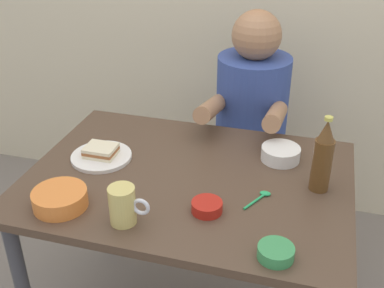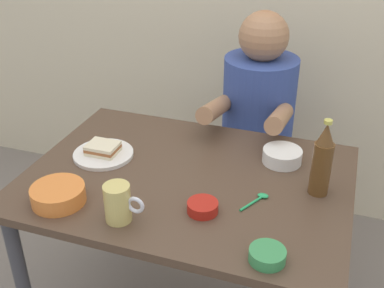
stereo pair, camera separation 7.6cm
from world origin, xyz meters
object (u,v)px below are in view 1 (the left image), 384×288
(plate_orange, at_px, (101,157))
(beer_bottle, at_px, (323,157))
(person_seated, at_px, (252,102))
(beer_mug, at_px, (123,205))
(dining_table, at_px, (188,198))
(rice_bowl_white, at_px, (281,153))
(stool, at_px, (247,179))
(sandwich, at_px, (101,151))

(plate_orange, height_order, beer_bottle, beer_bottle)
(person_seated, bearing_deg, beer_mug, -103.95)
(dining_table, distance_m, plate_orange, 0.35)
(person_seated, height_order, rice_bowl_white, person_seated)
(beer_mug, relative_size, beer_bottle, 0.48)
(plate_orange, bearing_deg, dining_table, -4.91)
(stool, bearing_deg, beer_mug, -103.79)
(plate_orange, relative_size, rice_bowl_white, 1.57)
(stool, height_order, sandwich, sandwich)
(beer_mug, distance_m, rice_bowl_white, 0.63)
(dining_table, distance_m, person_seated, 0.64)
(stool, xyz_separation_m, sandwich, (-0.45, -0.60, 0.42))
(dining_table, xyz_separation_m, beer_bottle, (0.43, 0.05, 0.21))
(plate_orange, bearing_deg, person_seated, 52.56)
(stool, relative_size, rice_bowl_white, 3.21)
(dining_table, bearing_deg, beer_bottle, 6.26)
(dining_table, height_order, person_seated, person_seated)
(sandwich, bearing_deg, stool, 53.08)
(dining_table, distance_m, sandwich, 0.36)
(stool, relative_size, beer_bottle, 1.72)
(person_seated, relative_size, beer_mug, 5.71)
(beer_mug, bearing_deg, person_seated, 76.05)
(dining_table, relative_size, sandwich, 10.00)
(person_seated, distance_m, rice_bowl_white, 0.46)
(person_seated, relative_size, rice_bowl_white, 5.14)
(person_seated, bearing_deg, sandwich, -127.44)
(sandwich, bearing_deg, beer_mug, -54.69)
(beer_mug, bearing_deg, dining_table, 68.92)
(stool, relative_size, beer_mug, 3.57)
(dining_table, distance_m, stool, 0.71)
(stool, height_order, beer_mug, beer_mug)
(sandwich, relative_size, beer_bottle, 0.42)
(plate_orange, height_order, beer_mug, beer_mug)
(beer_bottle, xyz_separation_m, rice_bowl_white, (-0.14, 0.15, -0.09))
(person_seated, bearing_deg, plate_orange, -127.44)
(plate_orange, xyz_separation_m, sandwich, (0.00, 0.00, 0.02))
(beer_mug, height_order, beer_bottle, beer_bottle)
(stool, height_order, person_seated, person_seated)
(dining_table, height_order, beer_mug, beer_mug)
(stool, bearing_deg, person_seated, -90.00)
(sandwich, xyz_separation_m, beer_mug, (0.23, -0.32, 0.03))
(person_seated, xyz_separation_m, sandwich, (-0.45, -0.59, 0.01))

